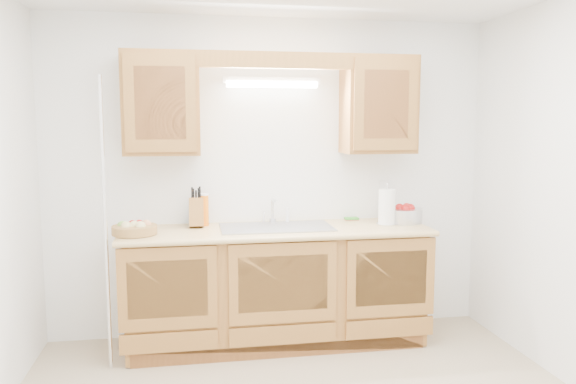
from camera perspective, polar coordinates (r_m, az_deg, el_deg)
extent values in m
cube|color=white|center=(4.49, -1.77, 1.44)|extent=(3.50, 0.02, 2.50)
cube|color=white|center=(1.61, 13.50, -8.80)|extent=(3.50, 0.02, 2.50)
cube|color=#A96B31|center=(4.35, -1.17, -9.62)|extent=(2.20, 0.60, 0.86)
cube|color=tan|center=(4.23, -1.15, -3.96)|extent=(2.30, 0.63, 0.04)
cube|color=#A96B31|center=(4.26, -12.72, 8.72)|extent=(0.55, 0.33, 0.75)
cube|color=#A96B31|center=(4.50, 9.16, 8.70)|extent=(0.55, 0.33, 0.75)
cube|color=#A96B31|center=(4.18, -1.20, 13.25)|extent=(2.20, 0.05, 0.12)
cylinder|color=white|center=(4.38, -1.62, 10.87)|extent=(0.70, 0.05, 0.05)
cube|color=white|center=(4.41, -1.67, 11.24)|extent=(0.76, 0.06, 0.05)
cube|color=#9E9EA3|center=(4.25, -1.19, -3.61)|extent=(0.84, 0.46, 0.01)
cube|color=#9E9EA3|center=(4.24, -4.01, -4.79)|extent=(0.39, 0.40, 0.16)
cube|color=#9E9EA3|center=(4.30, 1.59, -4.61)|extent=(0.39, 0.40, 0.16)
cylinder|color=silver|center=(4.44, -1.58, -2.92)|extent=(0.06, 0.06, 0.04)
cylinder|color=silver|center=(4.42, -1.58, -1.90)|extent=(0.02, 0.02, 0.16)
cylinder|color=silver|center=(4.36, -1.49, -0.83)|extent=(0.02, 0.12, 0.02)
cylinder|color=white|center=(4.45, -0.05, -2.37)|extent=(0.03, 0.03, 0.12)
cylinder|color=silver|center=(3.96, -18.05, -3.30)|extent=(0.03, 0.03, 2.00)
cube|color=white|center=(4.71, 9.76, 0.39)|extent=(0.08, 0.01, 0.12)
cylinder|color=olive|center=(4.12, -15.33, -3.72)|extent=(0.38, 0.38, 0.06)
sphere|color=#D8C67F|center=(4.09, -16.12, -3.43)|extent=(0.08, 0.08, 0.08)
sphere|color=#D8C67F|center=(4.07, -14.78, -3.43)|extent=(0.08, 0.08, 0.08)
sphere|color=tan|center=(4.15, -14.21, -3.25)|extent=(0.07, 0.07, 0.07)
sphere|color=#AA1513|center=(4.17, -15.51, -3.24)|extent=(0.07, 0.07, 0.07)
sphere|color=#72A53F|center=(4.15, -16.50, -3.31)|extent=(0.07, 0.07, 0.07)
sphere|color=#D8C67F|center=(4.11, -15.35, -3.36)|extent=(0.08, 0.08, 0.08)
sphere|color=#AA1513|center=(4.19, -14.88, -3.18)|extent=(0.07, 0.07, 0.07)
cube|color=#A96B31|center=(4.32, -9.29, -2.10)|extent=(0.11, 0.18, 0.24)
cylinder|color=black|center=(4.28, -9.71, -0.47)|extent=(0.01, 0.04, 0.09)
cylinder|color=black|center=(4.28, -9.32, -0.41)|extent=(0.01, 0.04, 0.09)
cylinder|color=black|center=(4.28, -8.93, -0.35)|extent=(0.01, 0.04, 0.09)
cylinder|color=black|center=(4.32, -9.59, -0.24)|extent=(0.01, 0.04, 0.09)
cylinder|color=black|center=(4.32, -9.07, -0.18)|extent=(0.01, 0.04, 0.09)
cylinder|color=black|center=(4.35, -9.72, -0.09)|extent=(0.01, 0.04, 0.09)
cylinder|color=black|center=(4.35, -8.95, -0.02)|extent=(0.01, 0.04, 0.09)
cylinder|color=orange|center=(4.36, -8.60, -1.86)|extent=(0.11, 0.11, 0.24)
cylinder|color=white|center=(4.35, -8.62, -0.25)|extent=(0.08, 0.08, 0.01)
imported|color=#2A83D3|center=(4.42, -9.42, -2.08)|extent=(0.10, 0.10, 0.19)
cube|color=#CC333F|center=(4.61, 6.47, -2.81)|extent=(0.11, 0.07, 0.01)
cube|color=green|center=(4.61, 6.47, -2.69)|extent=(0.11, 0.07, 0.02)
cylinder|color=silver|center=(4.43, 9.98, -3.23)|extent=(0.16, 0.16, 0.01)
cylinder|color=silver|center=(4.41, 10.02, -1.27)|extent=(0.02, 0.02, 0.32)
cylinder|color=white|center=(4.41, 10.02, -1.46)|extent=(0.14, 0.14, 0.27)
sphere|color=silver|center=(4.39, 10.06, 0.78)|extent=(0.02, 0.02, 0.02)
cylinder|color=silver|center=(4.55, 11.65, -2.35)|extent=(0.34, 0.34, 0.11)
sphere|color=#AA1513|center=(4.53, 11.26, -1.65)|extent=(0.08, 0.08, 0.08)
sphere|color=#AA1513|center=(4.58, 11.96, -1.59)|extent=(0.08, 0.08, 0.08)
sphere|color=#AA1513|center=(4.51, 11.82, -1.70)|extent=(0.08, 0.08, 0.08)
sphere|color=#AA1513|center=(4.54, 12.30, -1.67)|extent=(0.08, 0.08, 0.08)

